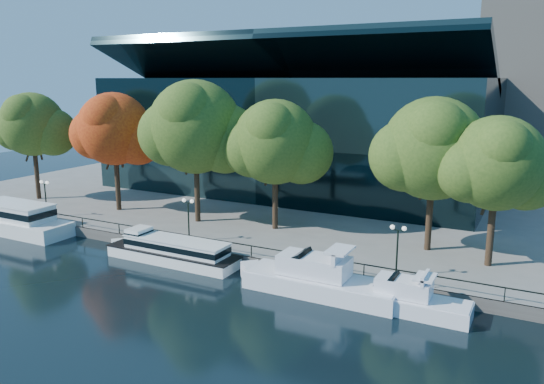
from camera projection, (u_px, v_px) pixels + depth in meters
The scene contains 17 objects.
ground at pixel (182, 270), 45.07m from camera, with size 160.00×160.00×0.00m, color black.
promenade at pixel (335, 188), 76.48m from camera, with size 90.00×67.08×1.00m.
railing at pixel (203, 238), 47.48m from camera, with size 88.20×0.08×0.99m.
convention_building at pixel (297, 134), 72.64m from camera, with size 50.00×24.57×21.43m.
large_vessel at pixel (13, 219), 56.00m from camera, with size 14.94×3.98×3.20m.
tour_boat at pixel (169, 249), 46.95m from camera, with size 13.87×3.09×2.63m.
cruiser_near at pixel (315, 278), 39.95m from camera, with size 13.12×3.38×3.80m.
cruiser_far at pixel (403, 298), 36.87m from camera, with size 9.33×2.59×3.05m.
tree_0 at pixel (33, 126), 65.31m from camera, with size 9.79×8.03×13.33m.
tree_1 at pixel (115, 131), 59.64m from camera, with size 10.26×8.41×13.48m.
tree_2 at pixel (196, 129), 54.49m from camera, with size 12.10×9.93×14.90m.
tree_3 at pixel (276, 144), 52.01m from camera, with size 10.49×8.60×13.02m.
tree_4 at pixel (436, 151), 45.27m from camera, with size 11.09×9.10×13.50m.
tree_5 at pixel (499, 166), 41.45m from camera, with size 9.39×7.70×12.18m.
lamp_0 at pixel (45, 190), 58.00m from camera, with size 1.26×0.36×4.03m.
lamp_1 at pixel (188, 210), 49.25m from camera, with size 1.26×0.36×4.03m.
lamp_2 at pixel (398, 239), 40.35m from camera, with size 1.26×0.36×4.03m.
Camera 1 is at (26.62, -34.24, 15.93)m, focal length 35.00 mm.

